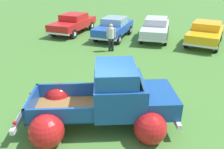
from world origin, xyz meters
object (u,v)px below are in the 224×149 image
at_px(show_car_1, 114,27).
at_px(spectator_0, 111,36).
at_px(show_car_3, 206,32).
at_px(vintage_pickup_truck, 110,101).
at_px(show_car_0, 73,23).
at_px(show_car_2, 156,27).

relative_size(show_car_1, spectator_0, 2.70).
distance_m(show_car_1, show_car_3, 6.13).
xyz_separation_m(vintage_pickup_truck, spectator_0, (-1.87, 6.76, 0.17)).
bearing_deg(show_car_0, show_car_3, 91.97).
height_order(show_car_1, show_car_3, same).
height_order(show_car_1, spectator_0, spectator_0).
bearing_deg(show_car_2, show_car_0, -90.67).
height_order(show_car_0, show_car_3, same).
height_order(vintage_pickup_truck, show_car_1, vintage_pickup_truck).
bearing_deg(show_car_3, show_car_0, -80.64).
bearing_deg(show_car_2, vintage_pickup_truck, -3.12).
height_order(vintage_pickup_truck, show_car_0, vintage_pickup_truck).
bearing_deg(show_car_1, vintage_pickup_truck, 18.46).
bearing_deg(vintage_pickup_truck, show_car_1, 85.97).
bearing_deg(spectator_0, show_car_1, 172.00).
bearing_deg(show_car_3, vintage_pickup_truck, -7.85).
xyz_separation_m(show_car_0, show_car_1, (3.42, -0.60, -0.00)).
distance_m(vintage_pickup_truck, show_car_1, 10.04).
relative_size(show_car_2, spectator_0, 2.84).
xyz_separation_m(show_car_0, show_car_2, (6.29, 0.04, -0.00)).
bearing_deg(vintage_pickup_truck, show_car_0, 101.37).
bearing_deg(show_car_1, show_car_0, -95.92).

